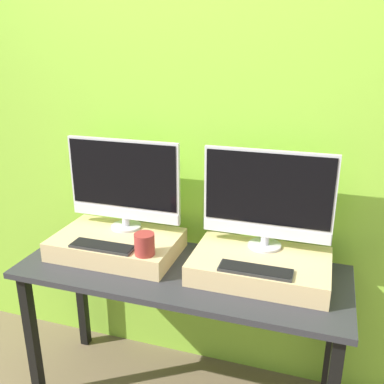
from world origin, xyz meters
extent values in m
cube|color=#8CC638|center=(0.00, 0.66, 1.30)|extent=(8.00, 0.04, 2.60)
cube|color=#2D2D33|center=(0.00, 0.30, 0.77)|extent=(1.60, 0.59, 0.03)
cube|color=black|center=(-0.74, 0.06, 0.38)|extent=(0.05, 0.05, 0.76)
cube|color=black|center=(-0.74, 0.53, 0.38)|extent=(0.05, 0.05, 0.76)
cube|color=black|center=(0.74, 0.53, 0.38)|extent=(0.05, 0.05, 0.76)
cube|color=#D6B77F|center=(-0.37, 0.36, 0.84)|extent=(0.63, 0.41, 0.10)
cylinder|color=silver|center=(-0.37, 0.47, 0.89)|extent=(0.16, 0.16, 0.01)
cylinder|color=silver|center=(-0.37, 0.47, 0.92)|extent=(0.04, 0.04, 0.04)
cube|color=silver|center=(-0.37, 0.47, 1.15)|extent=(0.61, 0.02, 0.43)
cube|color=black|center=(-0.37, 0.46, 1.18)|extent=(0.59, 0.00, 0.34)
cube|color=silver|center=(-0.37, 0.46, 0.97)|extent=(0.61, 0.00, 0.06)
cube|color=#2D2D2D|center=(-0.37, 0.21, 0.89)|extent=(0.32, 0.10, 0.01)
cube|color=black|center=(-0.37, 0.21, 0.90)|extent=(0.31, 0.09, 0.00)
cylinder|color=#9E332D|center=(-0.15, 0.21, 0.94)|extent=(0.10, 0.10, 0.10)
cube|color=#D6B77F|center=(0.37, 0.36, 0.84)|extent=(0.63, 0.41, 0.10)
cylinder|color=silver|center=(0.37, 0.47, 0.89)|extent=(0.16, 0.16, 0.01)
cylinder|color=silver|center=(0.37, 0.47, 0.92)|extent=(0.04, 0.04, 0.04)
cube|color=silver|center=(0.37, 0.47, 1.15)|extent=(0.61, 0.02, 0.43)
cube|color=black|center=(0.37, 0.46, 1.18)|extent=(0.59, 0.00, 0.34)
cube|color=silver|center=(0.37, 0.46, 0.97)|extent=(0.61, 0.00, 0.06)
cube|color=#2D2D2D|center=(0.37, 0.21, 0.89)|extent=(0.32, 0.10, 0.01)
cube|color=black|center=(0.37, 0.21, 0.90)|extent=(0.31, 0.09, 0.00)
camera|label=1|loc=(0.62, -1.43, 1.82)|focal=40.00mm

